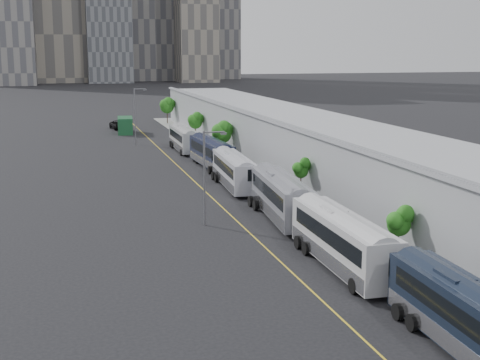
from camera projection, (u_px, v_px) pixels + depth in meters
name	position (u px, v px, depth m)	size (l,w,h in m)	color
sidewalk	(322.00, 200.00, 67.32)	(10.00, 170.00, 0.12)	gray
lane_line	(221.00, 206.00, 64.61)	(0.12, 160.00, 0.02)	gold
depot	(360.00, 164.00, 67.69)	(12.45, 160.40, 7.20)	gray
bus_1	(470.00, 325.00, 32.94)	(3.02, 12.85, 3.73)	black
bus_2	(342.00, 245.00, 46.12)	(3.00, 13.54, 3.94)	silver
bus_3	(281.00, 200.00, 59.78)	(3.88, 13.77, 3.97)	slate
bus_4	(234.00, 173.00, 73.35)	(3.26, 12.84, 3.72)	silver
bus_5	(211.00, 155.00, 85.95)	(3.17, 12.98, 3.76)	#161B32
bus_6	(184.00, 141.00, 99.99)	(2.77, 12.38, 3.61)	#B9B9BB
tree_1	(399.00, 221.00, 45.99)	(1.66, 1.66, 4.17)	black
tree_2	(301.00, 169.00, 64.49)	(1.43, 1.43, 4.35)	black
tree_3	(222.00, 131.00, 92.09)	(2.76, 2.76, 5.35)	black
tree_4	(195.00, 120.00, 110.41)	(2.35, 2.35, 4.72)	black
tree_5	(167.00, 104.00, 136.24)	(2.88, 2.88, 5.43)	black
street_lamp_near	(207.00, 171.00, 56.86)	(2.04, 0.22, 8.18)	#59595E
street_lamp_far	(136.00, 112.00, 105.75)	(2.04, 0.22, 8.94)	#59595E
shipping_container	(125.00, 125.00, 120.89)	(2.60, 6.48, 2.91)	#144123
suv	(119.00, 125.00, 127.27)	(2.75, 5.97, 1.66)	black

